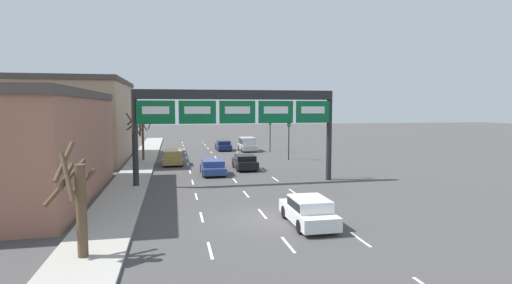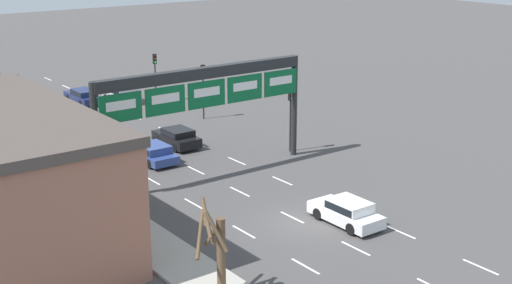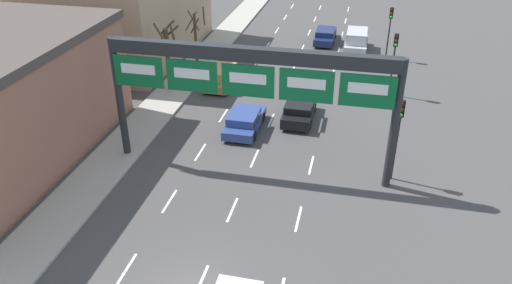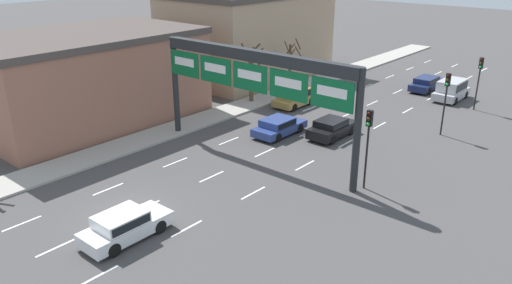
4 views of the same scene
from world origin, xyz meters
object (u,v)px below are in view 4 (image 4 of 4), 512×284
Objects in this scene: car_navy at (427,83)px; car_blue at (279,126)px; tree_bare_third at (252,70)px; car_white at (124,225)px; car_black at (332,127)px; traffic_light_far_end at (480,73)px; suv_gold at (294,97)px; suv_silver at (452,89)px; tree_bare_second at (291,63)px; sign_gantry at (253,72)px; traffic_light_mid_block at (446,92)px; traffic_light_near_gantry at (368,134)px.

car_navy reaches higher than car_blue.
car_white is at bearing -64.10° from tree_bare_third.
traffic_light_far_end is (5.68, 13.37, 2.46)m from car_black.
car_blue is (-3.24, -18.99, -0.02)m from car_navy.
car_white is at bearing -90.02° from car_black.
car_navy is 16.84m from car_black.
car_blue is at bearing -62.44° from suv_gold.
tree_bare_third reaches higher than car_navy.
tree_bare_third is at bearing -146.18° from traffic_light_far_end.
suv_silver is 1.05× the size of car_black.
suv_gold is at bearing 117.56° from car_blue.
car_navy is 1.15× the size of car_black.
suv_silver is at bearing 29.90° from tree_bare_second.
suv_gold is at bearing 23.81° from tree_bare_third.
sign_gantry is 16.76m from tree_bare_second.
car_black is 1.03× the size of suv_gold.
car_blue is at bearing -35.76° from tree_bare_third.
tree_bare_second is at bearing -160.20° from traffic_light_far_end.
suv_silver is 10.26m from traffic_light_mid_block.
sign_gantry is 3.47× the size of car_blue.
car_black is 7.90m from suv_gold.
tree_bare_third reaches higher than car_white.
tree_bare_second is (-3.04, 3.50, 1.96)m from suv_gold.
suv_gold reaches higher than car_navy.
car_white is at bearing -104.07° from traffic_light_mid_block.
traffic_light_mid_block is (7.66, 12.21, -2.46)m from sign_gantry.
suv_silver is 18.36m from car_blue.
traffic_light_near_gantry is at bearing -44.97° from car_black.
sign_gantry is at bearing -174.24° from traffic_light_near_gantry.
suv_silver is at bearing 97.80° from traffic_light_near_gantry.
car_navy is at bearing 89.85° from car_black.
tree_bare_second is at bearing 140.81° from car_black.
suv_gold is at bearing 113.55° from sign_gantry.
sign_gantry reaches higher than car_navy.
tree_bare_second is at bearing 118.38° from sign_gantry.
suv_silver is 1.00× the size of car_blue.
traffic_light_near_gantry is 11.43m from traffic_light_mid_block.
traffic_light_mid_block is at bearing 90.11° from traffic_light_near_gantry.
traffic_light_far_end is at bearing 69.56° from sign_gantry.
sign_gantry is 22.82m from suv_silver.
car_white is 23.24m from suv_gold.
traffic_light_near_gantry reaches higher than car_white.
car_navy is 1.05× the size of traffic_light_mid_block.
sign_gantry is 12.46m from car_white.
car_navy is 1.11× the size of car_white.
traffic_light_mid_block is at bearing -8.48° from tree_bare_second.
suv_silver is 3.45m from car_navy.
traffic_light_near_gantry reaches higher than car_blue.
traffic_light_near_gantry is 0.91× the size of tree_bare_third.
suv_gold is 0.90× the size of traffic_light_far_end.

